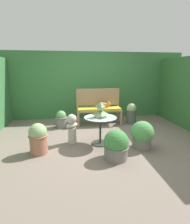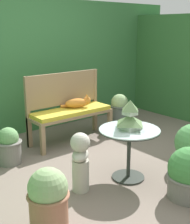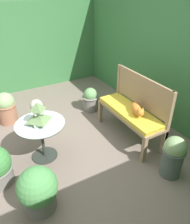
{
  "view_description": "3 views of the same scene",
  "coord_description": "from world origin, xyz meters",
  "px_view_note": "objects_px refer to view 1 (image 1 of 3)",
  "views": [
    {
      "loc": [
        -0.58,
        -3.9,
        1.56
      ],
      "look_at": [
        0.04,
        0.65,
        0.48
      ],
      "focal_mm": 28.0,
      "sensor_mm": 36.0,
      "label": 1
    },
    {
      "loc": [
        -2.41,
        -2.7,
        1.72
      ],
      "look_at": [
        0.14,
        0.41,
        0.62
      ],
      "focal_mm": 50.0,
      "sensor_mm": 36.0,
      "label": 2
    },
    {
      "loc": [
        2.59,
        -0.92,
        2.31
      ],
      "look_at": [
        0.02,
        0.52,
        0.53
      ],
      "focal_mm": 35.0,
      "sensor_mm": 36.0,
      "label": 3
    }
  ],
  "objects_px": {
    "cat": "(104,105)",
    "garden_bust": "(72,128)",
    "pagoda_birdhouse": "(100,111)",
    "potted_plant_bench_left": "(116,145)",
    "potted_plant_patio_mid": "(61,119)",
    "potted_plant_path_edge": "(131,113)",
    "potted_plant_table_near": "(142,135)",
    "garden_bench": "(99,110)",
    "potted_plant_bench_right": "(38,138)",
    "patio_table": "(100,123)"
  },
  "relations": [
    {
      "from": "potted_plant_bench_right",
      "to": "patio_table",
      "type": "bearing_deg",
      "value": 13.0
    },
    {
      "from": "cat",
      "to": "potted_plant_bench_left",
      "type": "relative_size",
      "value": 0.78
    },
    {
      "from": "garden_bench",
      "to": "potted_plant_bench_right",
      "type": "height_order",
      "value": "potted_plant_bench_right"
    },
    {
      "from": "garden_bench",
      "to": "potted_plant_table_near",
      "type": "bearing_deg",
      "value": -70.38
    },
    {
      "from": "cat",
      "to": "potted_plant_bench_right",
      "type": "height_order",
      "value": "cat"
    },
    {
      "from": "potted_plant_table_near",
      "to": "potted_plant_bench_left",
      "type": "bearing_deg",
      "value": -149.3
    },
    {
      "from": "garden_bench",
      "to": "pagoda_birdhouse",
      "type": "xyz_separation_m",
      "value": [
        -0.2,
        -1.43,
        0.31
      ]
    },
    {
      "from": "patio_table",
      "to": "garden_bust",
      "type": "bearing_deg",
      "value": 168.67
    },
    {
      "from": "garden_bust",
      "to": "potted_plant_path_edge",
      "type": "bearing_deg",
      "value": -5.31
    },
    {
      "from": "cat",
      "to": "garden_bench",
      "type": "bearing_deg",
      "value": -151.57
    },
    {
      "from": "potted_plant_bench_right",
      "to": "potted_plant_patio_mid",
      "type": "xyz_separation_m",
      "value": [
        0.35,
        1.57,
        -0.08
      ]
    },
    {
      "from": "garden_bust",
      "to": "potted_plant_patio_mid",
      "type": "relative_size",
      "value": 1.36
    },
    {
      "from": "potted_plant_path_edge",
      "to": "potted_plant_table_near",
      "type": "xyz_separation_m",
      "value": [
        -0.37,
        -1.72,
        -0.05
      ]
    },
    {
      "from": "potted_plant_bench_left",
      "to": "garden_bench",
      "type": "bearing_deg",
      "value": 89.35
    },
    {
      "from": "potted_plant_path_edge",
      "to": "potted_plant_bench_right",
      "type": "distance_m",
      "value": 2.97
    },
    {
      "from": "cat",
      "to": "potted_plant_patio_mid",
      "type": "height_order",
      "value": "cat"
    },
    {
      "from": "potted_plant_path_edge",
      "to": "potted_plant_bench_left",
      "type": "relative_size",
      "value": 1.12
    },
    {
      "from": "potted_plant_path_edge",
      "to": "potted_plant_bench_left",
      "type": "height_order",
      "value": "potted_plant_path_edge"
    },
    {
      "from": "potted_plant_table_near",
      "to": "potted_plant_path_edge",
      "type": "bearing_deg",
      "value": 77.82
    },
    {
      "from": "garden_bench",
      "to": "potted_plant_patio_mid",
      "type": "xyz_separation_m",
      "value": [
        -1.1,
        -0.14,
        -0.2
      ]
    },
    {
      "from": "pagoda_birdhouse",
      "to": "garden_bust",
      "type": "relative_size",
      "value": 0.51
    },
    {
      "from": "cat",
      "to": "garden_bust",
      "type": "xyz_separation_m",
      "value": [
        -0.95,
        -1.32,
        -0.23
      ]
    },
    {
      "from": "potted_plant_bench_left",
      "to": "potted_plant_bench_right",
      "type": "xyz_separation_m",
      "value": [
        -1.42,
        0.41,
        0.05
      ]
    },
    {
      "from": "pagoda_birdhouse",
      "to": "potted_plant_path_edge",
      "type": "xyz_separation_m",
      "value": [
        1.19,
        1.4,
        -0.42
      ]
    },
    {
      "from": "potted_plant_bench_right",
      "to": "pagoda_birdhouse",
      "type": "bearing_deg",
      "value": 13.0
    },
    {
      "from": "pagoda_birdhouse",
      "to": "potted_plant_table_near",
      "type": "bearing_deg",
      "value": -21.23
    },
    {
      "from": "pagoda_birdhouse",
      "to": "garden_bust",
      "type": "height_order",
      "value": "pagoda_birdhouse"
    },
    {
      "from": "garden_bench",
      "to": "garden_bust",
      "type": "bearing_deg",
      "value": -121.63
    },
    {
      "from": "patio_table",
      "to": "potted_plant_patio_mid",
      "type": "distance_m",
      "value": 1.58
    },
    {
      "from": "patio_table",
      "to": "potted_plant_path_edge",
      "type": "xyz_separation_m",
      "value": [
        1.19,
        1.4,
        -0.15
      ]
    },
    {
      "from": "pagoda_birdhouse",
      "to": "potted_plant_table_near",
      "type": "xyz_separation_m",
      "value": [
        0.82,
        -0.32,
        -0.47
      ]
    },
    {
      "from": "patio_table",
      "to": "potted_plant_patio_mid",
      "type": "xyz_separation_m",
      "value": [
        -0.9,
        1.28,
        -0.24
      ]
    },
    {
      "from": "garden_bench",
      "to": "cat",
      "type": "distance_m",
      "value": 0.21
    },
    {
      "from": "pagoda_birdhouse",
      "to": "potted_plant_bench_right",
      "type": "height_order",
      "value": "pagoda_birdhouse"
    },
    {
      "from": "pagoda_birdhouse",
      "to": "potted_plant_bench_left",
      "type": "xyz_separation_m",
      "value": [
        0.17,
        -0.7,
        -0.49
      ]
    },
    {
      "from": "patio_table",
      "to": "garden_bust",
      "type": "relative_size",
      "value": 1.06
    },
    {
      "from": "garden_bench",
      "to": "potted_plant_bench_left",
      "type": "xyz_separation_m",
      "value": [
        -0.02,
        -2.13,
        -0.18
      ]
    },
    {
      "from": "garden_bust",
      "to": "potted_plant_path_edge",
      "type": "distance_m",
      "value": 2.21
    },
    {
      "from": "cat",
      "to": "pagoda_birdhouse",
      "type": "height_order",
      "value": "pagoda_birdhouse"
    },
    {
      "from": "potted_plant_table_near",
      "to": "garden_bust",
      "type": "bearing_deg",
      "value": 162.87
    },
    {
      "from": "potted_plant_table_near",
      "to": "potted_plant_bench_left",
      "type": "relative_size",
      "value": 1.04
    },
    {
      "from": "cat",
      "to": "potted_plant_path_edge",
      "type": "bearing_deg",
      "value": 17.3
    },
    {
      "from": "cat",
      "to": "potted_plant_path_edge",
      "type": "distance_m",
      "value": 0.89
    },
    {
      "from": "pagoda_birdhouse",
      "to": "potted_plant_patio_mid",
      "type": "relative_size",
      "value": 0.69
    },
    {
      "from": "garden_bench",
      "to": "potted_plant_table_near",
      "type": "xyz_separation_m",
      "value": [
        0.62,
        -1.74,
        -0.15
      ]
    },
    {
      "from": "cat",
      "to": "potted_plant_table_near",
      "type": "xyz_separation_m",
      "value": [
        0.48,
        -1.76,
        -0.31
      ]
    },
    {
      "from": "patio_table",
      "to": "garden_bust",
      "type": "xyz_separation_m",
      "value": [
        -0.61,
        0.12,
        -0.12
      ]
    },
    {
      "from": "garden_bust",
      "to": "potted_plant_patio_mid",
      "type": "bearing_deg",
      "value": 63.42
    },
    {
      "from": "garden_bench",
      "to": "potted_plant_bench_left",
      "type": "relative_size",
      "value": 2.38
    },
    {
      "from": "garden_bust",
      "to": "potted_plant_path_edge",
      "type": "height_order",
      "value": "garden_bust"
    }
  ]
}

